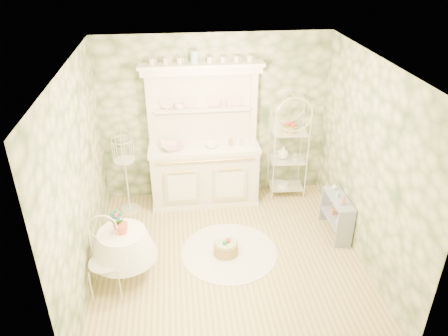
{
  "coord_description": "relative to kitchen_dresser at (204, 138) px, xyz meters",
  "views": [
    {
      "loc": [
        -0.61,
        -4.7,
        3.97
      ],
      "look_at": [
        0.0,
        0.5,
        1.15
      ],
      "focal_mm": 35.0,
      "sensor_mm": 36.0,
      "label": 1
    }
  ],
  "objects": [
    {
      "name": "wall_left",
      "position": [
        -1.6,
        -1.52,
        0.21
      ],
      "size": [
        3.6,
        3.6,
        0.0
      ],
      "primitive_type": "plane",
      "color": "beige",
      "rests_on": "floor"
    },
    {
      "name": "cafe_chair",
      "position": [
        -1.37,
        -1.96,
        -0.66
      ],
      "size": [
        0.45,
        0.45,
        0.96
      ],
      "primitive_type": "cube",
      "rotation": [
        0.0,
        0.0,
        -0.03
      ],
      "color": "white",
      "rests_on": "floor"
    },
    {
      "name": "round_table",
      "position": [
        -1.16,
        -1.73,
        -0.76
      ],
      "size": [
        0.85,
        0.85,
        0.77
      ],
      "primitive_type": "cylinder",
      "rotation": [
        0.0,
        0.0,
        -0.24
      ],
      "color": "white",
      "rests_on": "floor"
    },
    {
      "name": "bottle_amber",
      "position": [
        1.84,
        -1.3,
        -0.46
      ],
      "size": [
        0.07,
        0.07,
        0.16
      ],
      "primitive_type": "imported",
      "rotation": [
        0.0,
        0.0,
        0.25
      ],
      "color": "#BE6D40",
      "rests_on": "side_shelf"
    },
    {
      "name": "bowl_floral",
      "position": [
        -0.49,
        -0.06,
        -0.13
      ],
      "size": [
        0.41,
        0.41,
        0.08
      ],
      "primitive_type": "imported",
      "rotation": [
        0.0,
        0.0,
        0.27
      ],
      "color": "white",
      "rests_on": "kitchen_dresser"
    },
    {
      "name": "ceiling",
      "position": [
        0.2,
        -1.52,
        1.56
      ],
      "size": [
        3.6,
        3.6,
        0.0
      ],
      "primitive_type": "plane",
      "color": "white",
      "rests_on": "floor"
    },
    {
      "name": "bottle_blue",
      "position": [
        1.84,
        -1.09,
        -0.49
      ],
      "size": [
        0.06,
        0.06,
        0.1
      ],
      "primitive_type": "imported",
      "rotation": [
        0.0,
        0.0,
        0.43
      ],
      "color": "#8CAFCF",
      "rests_on": "side_shelf"
    },
    {
      "name": "bowl_white",
      "position": [
        0.12,
        -0.04,
        -0.13
      ],
      "size": [
        0.21,
        0.21,
        0.07
      ],
      "primitive_type": "imported",
      "rotation": [
        0.0,
        0.0,
        -0.0
      ],
      "color": "white",
      "rests_on": "kitchen_dresser"
    },
    {
      "name": "kitchen_dresser",
      "position": [
        0.0,
        0.0,
        0.0
      ],
      "size": [
        1.87,
        0.61,
        2.29
      ],
      "primitive_type": "cube",
      "color": "white",
      "rests_on": "floor"
    },
    {
      "name": "floor_basket",
      "position": [
        0.18,
        -1.42,
        -1.05
      ],
      "size": [
        0.4,
        0.4,
        0.2
      ],
      "primitive_type": "cylinder",
      "rotation": [
        0.0,
        0.0,
        0.38
      ],
      "color": "tan",
      "rests_on": "floor"
    },
    {
      "name": "floor",
      "position": [
        0.2,
        -1.52,
        -1.15
      ],
      "size": [
        3.6,
        3.6,
        0.0
      ],
      "primitive_type": "plane",
      "color": "#CBB879",
      "rests_on": "ground"
    },
    {
      "name": "side_shelf",
      "position": [
        1.86,
        -1.12,
        -0.86
      ],
      "size": [
        0.26,
        0.67,
        0.57
      ],
      "primitive_type": "cube",
      "rotation": [
        0.0,
        0.0,
        0.02
      ],
      "color": "#8E98B1",
      "rests_on": "floor"
    },
    {
      "name": "wall_back",
      "position": [
        0.2,
        0.28,
        0.21
      ],
      "size": [
        3.6,
        3.6,
        0.0
      ],
      "primitive_type": "plane",
      "color": "beige",
      "rests_on": "floor"
    },
    {
      "name": "wall_right",
      "position": [
        2.0,
        -1.52,
        0.21
      ],
      "size": [
        3.6,
        3.6,
        0.0
      ],
      "primitive_type": "plane",
      "color": "beige",
      "rests_on": "floor"
    },
    {
      "name": "bottle_glass",
      "position": [
        1.87,
        -0.88,
        -0.5
      ],
      "size": [
        0.08,
        0.08,
        0.1
      ],
      "primitive_type": "imported",
      "rotation": [
        0.0,
        0.0,
        -0.1
      ],
      "color": "silver",
      "rests_on": "side_shelf"
    },
    {
      "name": "bakers_rack",
      "position": [
        1.39,
        0.08,
        -0.21
      ],
      "size": [
        0.61,
        0.45,
        1.87
      ],
      "primitive_type": "cube",
      "rotation": [
        0.0,
        0.0,
        -0.07
      ],
      "color": "white",
      "rests_on": "floor"
    },
    {
      "name": "cup_left",
      "position": [
        -0.36,
        0.16,
        0.47
      ],
      "size": [
        0.15,
        0.15,
        0.1
      ],
      "primitive_type": "imported",
      "rotation": [
        0.0,
        0.0,
        -0.29
      ],
      "color": "white",
      "rests_on": "kitchen_dresser"
    },
    {
      "name": "birdcage_stand",
      "position": [
        -1.24,
        -0.14,
        -0.47
      ],
      "size": [
        0.35,
        0.35,
        1.35
      ],
      "primitive_type": "cube",
      "rotation": [
        0.0,
        0.0,
        -0.1
      ],
      "color": "white",
      "rests_on": "floor"
    },
    {
      "name": "cup_right",
      "position": [
        0.33,
        0.16,
        0.47
      ],
      "size": [
        0.13,
        0.13,
        0.1
      ],
      "primitive_type": "imported",
      "rotation": [
        0.0,
        0.0,
        -0.24
      ],
      "color": "white",
      "rests_on": "kitchen_dresser"
    },
    {
      "name": "potted_geranium",
      "position": [
        -1.19,
        -1.73,
        -0.3
      ],
      "size": [
        0.18,
        0.12,
        0.33
      ],
      "primitive_type": "imported",
      "rotation": [
        0.0,
        0.0,
        0.03
      ],
      "color": "#3F7238",
      "rests_on": "round_table"
    },
    {
      "name": "lace_rug",
      "position": [
        0.23,
        -1.4,
        -1.14
      ],
      "size": [
        1.43,
        1.43,
        0.01
      ],
      "primitive_type": "cylinder",
      "rotation": [
        0.0,
        0.0,
        0.05
      ],
      "color": "white",
      "rests_on": "floor"
    },
    {
      "name": "wall_front",
      "position": [
        0.2,
        -3.32,
        0.21
      ],
      "size": [
        3.6,
        3.6,
        0.0
      ],
      "primitive_type": "plane",
      "color": "beige",
      "rests_on": "floor"
    }
  ]
}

